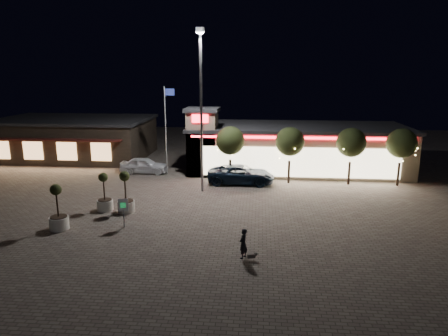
# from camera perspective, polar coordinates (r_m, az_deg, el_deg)

# --- Properties ---
(ground) EXTENTS (90.00, 90.00, 0.00)m
(ground) POSITION_cam_1_polar(r_m,az_deg,el_deg) (24.89, -10.39, -8.42)
(ground) COLOR #6C6358
(ground) RESTS_ON ground
(retail_building) EXTENTS (20.40, 8.40, 6.10)m
(retail_building) POSITION_cam_1_polar(r_m,az_deg,el_deg) (38.77, 9.58, 2.95)
(retail_building) COLOR gray
(retail_building) RESTS_ON ground
(restaurant_building) EXTENTS (16.40, 11.00, 4.30)m
(restaurant_building) POSITION_cam_1_polar(r_m,az_deg,el_deg) (47.40, -20.55, 4.12)
(restaurant_building) COLOR #382D23
(restaurant_building) RESTS_ON ground
(floodlight_pole) EXTENTS (0.60, 0.40, 12.38)m
(floodlight_pole) POSITION_cam_1_polar(r_m,az_deg,el_deg) (30.60, -3.29, 9.41)
(floodlight_pole) COLOR gray
(floodlight_pole) RESTS_ON ground
(flagpole) EXTENTS (0.95, 0.10, 8.00)m
(flagpole) POSITION_cam_1_polar(r_m,az_deg,el_deg) (36.45, -8.21, 6.36)
(flagpole) COLOR white
(flagpole) RESTS_ON ground
(string_tree_a) EXTENTS (2.42, 2.42, 4.79)m
(string_tree_a) POSITION_cam_1_polar(r_m,az_deg,el_deg) (33.77, 0.90, 3.90)
(string_tree_a) COLOR #332319
(string_tree_a) RESTS_ON ground
(string_tree_b) EXTENTS (2.42, 2.42, 4.79)m
(string_tree_b) POSITION_cam_1_polar(r_m,az_deg,el_deg) (33.77, 9.41, 3.72)
(string_tree_b) COLOR #332319
(string_tree_b) RESTS_ON ground
(string_tree_c) EXTENTS (2.42, 2.42, 4.79)m
(string_tree_c) POSITION_cam_1_polar(r_m,az_deg,el_deg) (34.51, 17.73, 3.47)
(string_tree_c) COLOR #332319
(string_tree_c) RESTS_ON ground
(string_tree_d) EXTENTS (2.42, 2.42, 4.79)m
(string_tree_d) POSITION_cam_1_polar(r_m,az_deg,el_deg) (35.60, 24.03, 3.23)
(string_tree_d) COLOR #332319
(string_tree_d) RESTS_ON ground
(pickup_truck) EXTENTS (5.67, 2.68, 1.57)m
(pickup_truck) POSITION_cam_1_polar(r_m,az_deg,el_deg) (33.78, 2.46, -0.92)
(pickup_truck) COLOR black
(pickup_truck) RESTS_ON ground
(white_sedan) EXTENTS (4.47, 1.91, 1.50)m
(white_sedan) POSITION_cam_1_polar(r_m,az_deg,el_deg) (37.95, -11.33, 0.39)
(white_sedan) COLOR white
(white_sedan) RESTS_ON ground
(pedestrian) EXTENTS (0.60, 0.68, 1.57)m
(pedestrian) POSITION_cam_1_polar(r_m,az_deg,el_deg) (20.52, 2.77, -10.73)
(pedestrian) COLOR black
(pedestrian) RESTS_ON ground
(dog) EXTENTS (0.54, 0.29, 0.29)m
(dog) POSITION_cam_1_polar(r_m,az_deg,el_deg) (20.50, 4.13, -12.32)
(dog) COLOR #59514C
(dog) RESTS_ON ground
(planter_left) EXTENTS (1.08, 1.08, 2.65)m
(planter_left) POSITION_cam_1_polar(r_m,az_deg,el_deg) (28.43, -16.68, -4.23)
(planter_left) COLOR silver
(planter_left) RESTS_ON ground
(planter_mid) EXTENTS (1.14, 1.14, 2.81)m
(planter_mid) POSITION_cam_1_polar(r_m,az_deg,el_deg) (25.99, -22.58, -6.27)
(planter_mid) COLOR silver
(planter_mid) RESTS_ON ground
(planter_right) EXTENTS (1.16, 1.16, 2.84)m
(planter_right) POSITION_cam_1_polar(r_m,az_deg,el_deg) (27.67, -13.85, -4.40)
(planter_right) COLOR silver
(planter_right) RESTS_ON ground
(valet_sign) EXTENTS (0.60, 0.17, 1.81)m
(valet_sign) POSITION_cam_1_polar(r_m,az_deg,el_deg) (24.90, -14.19, -5.50)
(valet_sign) COLOR gray
(valet_sign) RESTS_ON ground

